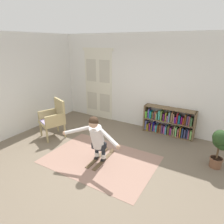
# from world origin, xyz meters

# --- Properties ---
(ground_plane) EXTENTS (7.20, 7.20, 0.00)m
(ground_plane) POSITION_xyz_m (0.00, 0.00, 0.00)
(ground_plane) COLOR #6E614F
(back_wall) EXTENTS (6.00, 0.10, 2.90)m
(back_wall) POSITION_xyz_m (0.00, 2.60, 1.45)
(back_wall) COLOR silver
(back_wall) RESTS_ON ground
(side_wall_left) EXTENTS (0.10, 6.00, 2.90)m
(side_wall_left) POSITION_xyz_m (-3.00, 0.40, 1.45)
(side_wall_left) COLOR silver
(side_wall_left) RESTS_ON ground
(double_door) EXTENTS (1.22, 0.05, 2.45)m
(double_door) POSITION_xyz_m (-1.68, 2.54, 1.23)
(double_door) COLOR beige
(double_door) RESTS_ON ground
(rug) EXTENTS (2.54, 1.76, 0.01)m
(rug) POSITION_xyz_m (-0.05, 0.21, 0.00)
(rug) COLOR #957162
(rug) RESTS_ON ground
(bookshelf) EXTENTS (1.49, 0.30, 0.83)m
(bookshelf) POSITION_xyz_m (0.94, 2.39, 0.37)
(bookshelf) COLOR brown
(bookshelf) RESTS_ON ground
(wicker_chair) EXTENTS (0.78, 0.78, 1.10)m
(wicker_chair) POSITION_xyz_m (-1.88, 0.57, 0.58)
(wicker_chair) COLOR tan
(wicker_chair) RESTS_ON ground
(potted_plant) EXTENTS (0.34, 0.50, 0.91)m
(potted_plant) POSITION_xyz_m (2.32, 1.30, 0.58)
(potted_plant) COLOR brown
(potted_plant) RESTS_ON ground
(skis_pair) EXTENTS (0.32, 0.93, 0.07)m
(skis_pair) POSITION_xyz_m (-0.05, 0.24, 0.02)
(skis_pair) COLOR brown
(skis_pair) RESTS_ON rug
(person_skier) EXTENTS (1.41, 0.60, 1.09)m
(person_skier) POSITION_xyz_m (-0.05, 0.07, 0.67)
(person_skier) COLOR white
(person_skier) RESTS_ON skis_pair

